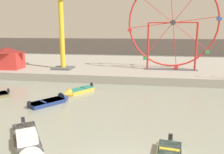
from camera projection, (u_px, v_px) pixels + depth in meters
quay_promenade at (142, 67)px, 39.03m from camera, size 110.00×23.17×1.03m
distant_town_skyline at (146, 47)px, 62.13m from camera, size 140.00×3.00×4.40m
motorboat_mustard_yellow at (77, 91)px, 24.22m from camera, size 2.92×3.79×1.08m
motorboat_navy_blue at (55, 101)px, 21.24m from camera, size 3.41×3.98×1.32m
motorboat_white_red_stripe at (28, 147)px, 12.65m from camera, size 4.49×5.67×1.35m
ferris_wheel_red_frame at (173, 24)px, 31.66m from camera, size 12.61×1.20×12.87m
drop_tower_yellow_tower at (61, 20)px, 32.36m from camera, size 2.80×2.80×13.87m
carnival_booth_red_striped at (7, 58)px, 33.44m from camera, size 4.71×3.49×3.17m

